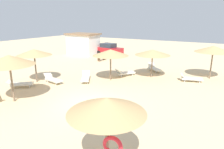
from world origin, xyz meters
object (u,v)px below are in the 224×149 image
object	(u,v)px
parasol_0	(34,52)
lounger_4	(190,78)
parasol_2	(107,107)
lounger_5	(86,78)
lounger_6	(53,79)
beach_cabana	(83,44)
bench_0	(102,58)
parked_car	(109,49)
parasol_5	(111,53)
lounger_7	(125,73)
parasol_3	(9,60)
parasol_1	(153,52)
lounger_1	(154,68)
lounger_0	(20,84)
parasol_4	(213,49)

from	to	relation	value
parasol_0	lounger_4	distance (m)	13.32
parasol_2	lounger_4	distance (m)	12.94
parasol_2	lounger_5	size ratio (longest dim) A/B	1.49
lounger_6	beach_cabana	xyz separation A→B (m)	(-6.55, 12.67, 1.26)
lounger_4	bench_0	world-z (taller)	lounger_4
parasol_2	lounger_5	xyz separation A→B (m)	(-7.28, 8.38, -2.25)
lounger_5	parked_car	distance (m)	13.25
parasol_5	lounger_7	bearing A→B (deg)	74.84
parasol_3	parasol_2	bearing A→B (deg)	-16.18
lounger_6	parked_car	world-z (taller)	parked_car
parasol_1	parasol_5	bearing A→B (deg)	-136.47
lounger_5	lounger_1	bearing A→B (deg)	57.45
parasol_5	lounger_0	world-z (taller)	parasol_5
parasol_2	parasol_1	bearing A→B (deg)	102.60
parasol_2	parasol_4	bearing A→B (deg)	82.47
lounger_4	lounger_6	distance (m)	11.69
parasol_3	lounger_7	bearing A→B (deg)	68.47
lounger_1	parasol_4	bearing A→B (deg)	-0.45
lounger_0	parked_car	world-z (taller)	parked_car
parasol_5	lounger_0	distance (m)	7.67
parasol_2	lounger_5	bearing A→B (deg)	131.00
lounger_0	lounger_6	xyz separation A→B (m)	(1.34, 2.15, 0.02)
parasol_3	lounger_7	world-z (taller)	parasol_3
lounger_6	lounger_7	size ratio (longest dim) A/B	1.00
parasol_0	parked_car	size ratio (longest dim) A/B	0.69
parasol_5	lounger_4	world-z (taller)	parasol_5
parasol_0	lounger_0	size ratio (longest dim) A/B	1.53
parasol_5	lounger_5	distance (m)	3.04
parasol_0	parasol_4	distance (m)	15.28
lounger_1	parasol_1	bearing A→B (deg)	-77.46
parasol_3	lounger_5	size ratio (longest dim) A/B	1.64
lounger_0	lounger_7	size ratio (longest dim) A/B	0.97
lounger_0	lounger_7	world-z (taller)	lounger_7
parasol_2	parasol_3	xyz separation A→B (m)	(-8.65, 2.51, 0.17)
parasol_0	bench_0	bearing A→B (deg)	90.65
parked_car	parasol_4	bearing A→B (deg)	-23.11
parasol_1	parked_car	world-z (taller)	parasol_1
parasol_0	parasol_3	size ratio (longest dim) A/B	0.91
parked_car	lounger_1	bearing A→B (deg)	-33.83
lounger_6	lounger_1	bearing A→B (deg)	52.73
beach_cabana	lounger_6	bearing A→B (deg)	-62.68
parasol_5	beach_cabana	world-z (taller)	beach_cabana
lounger_1	lounger_6	size ratio (longest dim) A/B	0.93
lounger_4	lounger_7	bearing A→B (deg)	-168.22
parasol_4	bench_0	distance (m)	13.18
lounger_4	beach_cabana	size ratio (longest dim) A/B	0.43
lounger_4	lounger_1	bearing A→B (deg)	153.40
parasol_4	lounger_5	size ratio (longest dim) A/B	1.62
parasol_2	parasol_5	world-z (taller)	parasol_2
parasol_3	parked_car	world-z (taller)	parasol_3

